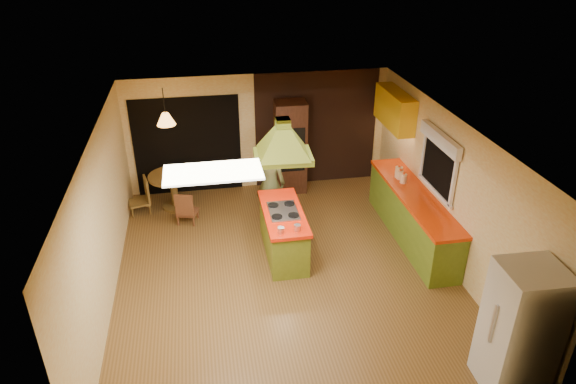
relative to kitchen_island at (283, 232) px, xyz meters
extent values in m
plane|color=brown|center=(-0.06, -0.53, -0.43)|extent=(6.50, 6.50, 0.00)
plane|color=#FAE9B4|center=(-0.06, 2.72, 0.82)|extent=(5.50, 0.00, 5.50)
plane|color=#FAE9B4|center=(-0.06, -3.78, 0.82)|extent=(5.50, 0.00, 5.50)
plane|color=#FAE9B4|center=(-2.81, -0.53, 0.82)|extent=(0.00, 6.50, 6.50)
plane|color=#FAE9B4|center=(2.69, -0.53, 0.82)|extent=(0.00, 6.50, 6.50)
plane|color=silver|center=(-0.06, -0.53, 2.07)|extent=(6.50, 6.50, 0.00)
cube|color=#381E14|center=(1.19, 2.70, 0.82)|extent=(2.64, 0.03, 2.50)
cube|color=black|center=(-1.56, 2.70, 0.62)|extent=(2.20, 0.03, 2.10)
cube|color=olive|center=(2.39, 0.07, 0.00)|extent=(0.58, 3.00, 0.86)
cube|color=#E53807|center=(2.39, 0.07, 0.46)|extent=(0.62, 3.05, 0.06)
cube|color=yellow|center=(2.51, 1.67, 1.52)|extent=(0.34, 1.40, 0.70)
cube|color=black|center=(2.66, -0.13, 1.12)|extent=(0.03, 1.16, 0.96)
cube|color=white|center=(2.61, -0.13, 1.59)|extent=(0.10, 1.35, 0.22)
cube|color=white|center=(-1.16, -1.73, 2.06)|extent=(1.20, 0.60, 0.03)
cube|color=olive|center=(0.00, 0.00, -0.04)|extent=(0.62, 1.60, 0.78)
cube|color=#FC2508|center=(0.00, 0.00, 0.38)|extent=(0.68, 1.67, 0.06)
cube|color=silver|center=(0.00, 0.00, 0.42)|extent=(0.49, 0.70, 0.02)
cube|color=olive|center=(0.00, 0.00, 1.42)|extent=(0.96, 0.72, 0.11)
pyramid|color=olive|center=(0.00, 0.00, 1.92)|extent=(0.96, 0.72, 0.45)
cube|color=olive|center=(0.00, 0.00, 2.00)|extent=(0.22, 0.22, 0.14)
imported|color=#4C512B|center=(-0.05, 1.18, 0.37)|extent=(0.68, 0.56, 1.60)
cube|color=silver|center=(2.29, -3.36, 0.45)|extent=(0.75, 0.71, 1.75)
cube|color=#472517|center=(0.57, 2.42, 0.56)|extent=(0.67, 0.61, 1.98)
cube|color=black|center=(0.57, 2.12, 0.86)|extent=(0.51, 0.04, 0.45)
cube|color=black|center=(0.57, 2.12, 0.36)|extent=(0.51, 0.04, 0.45)
cylinder|color=brown|center=(-1.90, 2.03, 0.27)|extent=(0.97, 0.97, 0.05)
cylinder|color=brown|center=(-1.90, 2.03, -0.06)|extent=(0.14, 0.14, 0.68)
cylinder|color=brown|center=(-1.90, 2.03, -0.40)|extent=(0.54, 0.54, 0.05)
cone|color=#FF9E3F|center=(-1.90, 2.03, 1.47)|extent=(0.38, 0.38, 0.23)
cylinder|color=#F7EAC7|center=(2.34, 0.76, 0.60)|extent=(0.16, 0.16, 0.21)
cylinder|color=#F3E4C3|center=(2.34, 0.52, 0.58)|extent=(0.16, 0.16, 0.17)
cylinder|color=beige|center=(2.34, 0.69, 0.58)|extent=(0.12, 0.12, 0.16)
camera|label=1|loc=(-1.27, -7.44, 4.75)|focal=32.00mm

